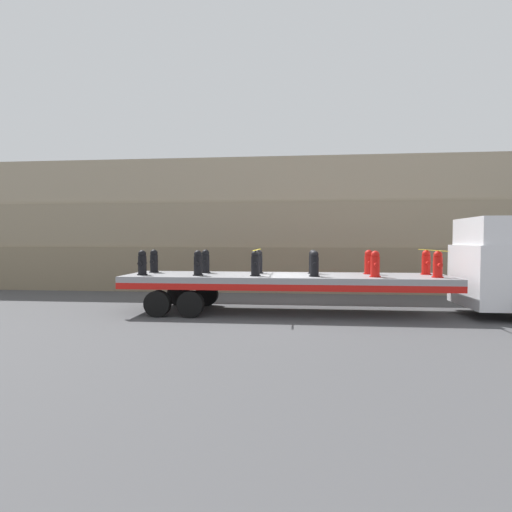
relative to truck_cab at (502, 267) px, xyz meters
name	(u,v)px	position (x,y,z in m)	size (l,w,h in m)	color
ground_plane	(285,312)	(-6.81, 0.00, -1.56)	(120.00, 120.00, 0.00)	#474749
rock_cliff	(289,226)	(-6.81, 6.46, 1.57)	(60.00, 3.30, 6.25)	#84755B
truck_cab	(502,267)	(0.00, 0.00, 0.00)	(2.26, 2.63, 3.11)	silver
flatbed_trailer	(271,281)	(-7.26, 0.00, -0.51)	(10.56, 2.59, 1.26)	gray
fire_hydrant_black_near_0	(142,263)	(-11.49, -0.55, 0.10)	(0.34, 0.53, 0.82)	black
fire_hydrant_black_far_0	(154,261)	(-11.49, 0.55, 0.10)	(0.34, 0.53, 0.82)	black
fire_hydrant_black_near_1	(198,263)	(-9.62, -0.55, 0.10)	(0.34, 0.53, 0.82)	black
fire_hydrant_black_far_1	(206,262)	(-9.62, 0.55, 0.10)	(0.34, 0.53, 0.82)	black
fire_hydrant_black_near_2	(255,264)	(-7.75, -0.55, 0.10)	(0.34, 0.53, 0.82)	black
fire_hydrant_black_far_2	(258,262)	(-7.75, 0.55, 0.10)	(0.34, 0.53, 0.82)	black
fire_hydrant_black_near_3	(314,264)	(-5.87, -0.55, 0.10)	(0.34, 0.53, 0.82)	black
fire_hydrant_black_far_3	(313,262)	(-5.87, 0.55, 0.10)	(0.34, 0.53, 0.82)	black
fire_hydrant_red_near_4	(375,264)	(-4.00, -0.55, 0.10)	(0.34, 0.53, 0.82)	red
fire_hydrant_red_far_4	(369,262)	(-4.00, 0.55, 0.10)	(0.34, 0.53, 0.82)	red
fire_hydrant_red_near_5	(438,265)	(-2.13, -0.55, 0.10)	(0.34, 0.53, 0.82)	red
fire_hydrant_red_far_5	(426,263)	(-2.13, 0.55, 0.10)	(0.34, 0.53, 0.82)	red
cargo_strap_rear	(257,250)	(-7.75, 0.00, 0.53)	(0.05, 2.69, 0.01)	yellow
cargo_strap_middle	(432,250)	(-2.13, 0.00, 0.53)	(0.05, 2.69, 0.01)	yellow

